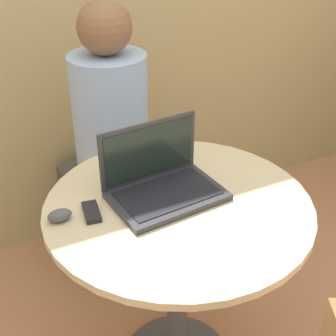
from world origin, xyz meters
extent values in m
cylinder|color=#4C4C51|center=(0.00, 0.00, 0.38)|extent=(0.07, 0.07, 0.72)
cylinder|color=beige|center=(0.00, 0.00, 0.75)|extent=(0.84, 0.84, 0.02)
cube|color=#2D2D33|center=(-0.02, 0.03, 0.77)|extent=(0.36, 0.26, 0.02)
cube|color=black|center=(-0.02, 0.03, 0.78)|extent=(0.32, 0.21, 0.00)
cube|color=#2D2D33|center=(-0.03, 0.15, 0.88)|extent=(0.34, 0.04, 0.20)
cube|color=black|center=(-0.03, 0.14, 0.88)|extent=(0.31, 0.03, 0.17)
cube|color=black|center=(-0.26, 0.06, 0.77)|extent=(0.06, 0.11, 0.02)
ellipsoid|color=#4C4C51|center=(-0.35, 0.07, 0.78)|extent=(0.07, 0.05, 0.04)
cube|color=#4C4742|center=(-0.01, 0.72, 0.23)|extent=(0.35, 0.47, 0.46)
cylinder|color=#9EBCE5|center=(0.01, 0.62, 0.76)|extent=(0.31, 0.31, 0.60)
sphere|color=brown|center=(0.01, 0.62, 1.16)|extent=(0.21, 0.21, 0.21)
camera|label=1|loc=(-0.56, -1.05, 1.60)|focal=50.00mm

